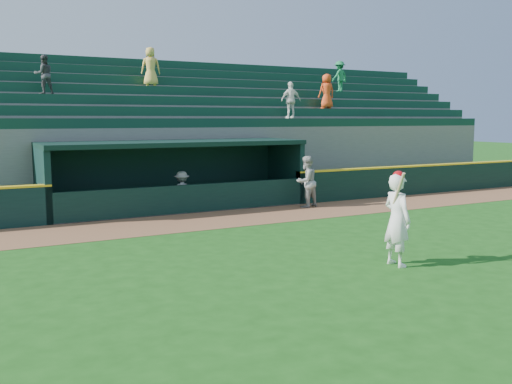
# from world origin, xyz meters

# --- Properties ---
(ground) EXTENTS (120.00, 120.00, 0.00)m
(ground) POSITION_xyz_m (0.00, 0.00, 0.00)
(ground) COLOR #194E13
(ground) RESTS_ON ground
(warning_track) EXTENTS (40.00, 3.00, 0.01)m
(warning_track) POSITION_xyz_m (0.00, 4.90, 0.01)
(warning_track) COLOR brown
(warning_track) RESTS_ON ground
(field_wall_right) EXTENTS (15.50, 0.30, 1.20)m
(field_wall_right) POSITION_xyz_m (12.25, 6.55, 0.60)
(field_wall_right) COLOR black
(field_wall_right) RESTS_ON ground
(wall_stripe_right) EXTENTS (15.50, 0.32, 0.06)m
(wall_stripe_right) POSITION_xyz_m (12.25, 6.55, 1.23)
(wall_stripe_right) COLOR yellow
(wall_stripe_right) RESTS_ON field_wall_right
(dugout_player_front) EXTENTS (1.07, 0.92, 1.90)m
(dugout_player_front) POSITION_xyz_m (4.33, 5.72, 0.95)
(dugout_player_front) COLOR #A6A6A0
(dugout_player_front) RESTS_ON ground
(dugout_player_inside) EXTENTS (1.00, 0.68, 1.43)m
(dugout_player_inside) POSITION_xyz_m (-0.07, 6.95, 0.72)
(dugout_player_inside) COLOR gray
(dugout_player_inside) RESTS_ON ground
(dugout) EXTENTS (9.40, 2.80, 2.46)m
(dugout) POSITION_xyz_m (0.00, 8.00, 1.36)
(dugout) COLOR slate
(dugout) RESTS_ON ground
(stands) EXTENTS (34.50, 6.25, 7.10)m
(stands) POSITION_xyz_m (-0.01, 12.57, 2.39)
(stands) COLOR slate
(stands) RESTS_ON ground
(batter_at_plate) EXTENTS (0.54, 0.85, 2.14)m
(batter_at_plate) POSITION_xyz_m (1.44, -2.31, 1.06)
(batter_at_plate) COLOR white
(batter_at_plate) RESTS_ON ground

